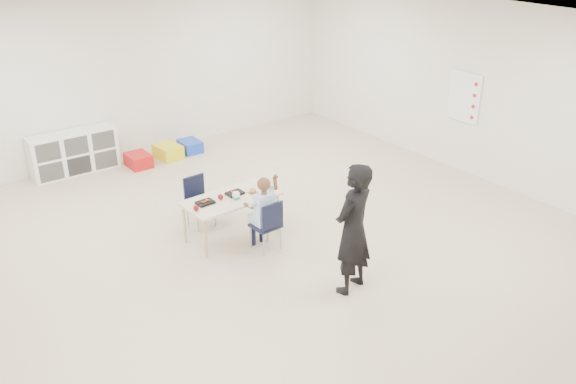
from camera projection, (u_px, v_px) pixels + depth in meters
room at (287, 153)px, 7.10m from camera, size 9.00×9.02×2.80m
table at (232, 217)px, 8.05m from camera, size 1.29×0.69×0.58m
chair_near at (266, 224)px, 7.74m from camera, size 0.35×0.33×0.69m
chair_far at (200, 202)px, 8.32m from camera, size 0.35×0.33×0.69m
child at (265, 210)px, 7.65m from camera, size 0.48×0.48×1.09m
lunch_tray_near at (235, 193)px, 8.00m from camera, size 0.23×0.17×0.03m
lunch_tray_far at (205, 203)px, 7.75m from camera, size 0.23×0.17×0.03m
milk_carton at (236, 196)px, 7.85m from camera, size 0.07×0.07×0.10m
bread_roll at (253, 190)px, 8.04m from camera, size 0.09×0.09×0.07m
apple_near at (220, 197)px, 7.85m from camera, size 0.07×0.07×0.07m
apple_far at (196, 208)px, 7.56m from camera, size 0.07×0.07×0.07m
cubby_shelf at (74, 152)px, 10.01m from camera, size 1.40×0.40×0.70m
rules_poster at (464, 97)px, 9.75m from camera, size 0.02×0.60×0.80m
adult at (353, 229)px, 6.72m from camera, size 0.65×0.51×1.56m
bin_red at (138, 160)px, 10.33m from camera, size 0.36×0.46×0.22m
bin_yellow at (168, 152)px, 10.68m from camera, size 0.42×0.51×0.23m
bin_blue at (190, 146)px, 10.96m from camera, size 0.34×0.44×0.21m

